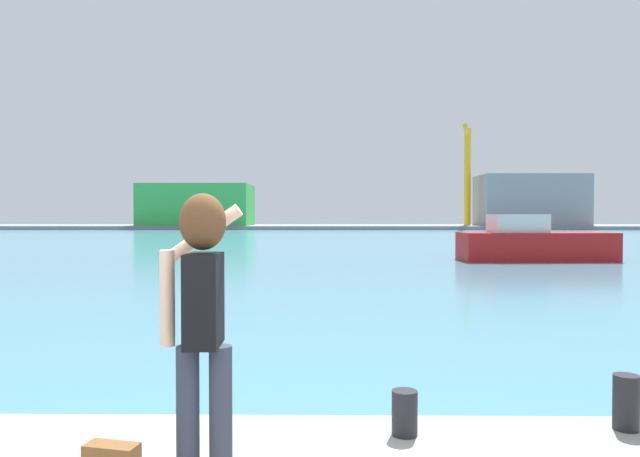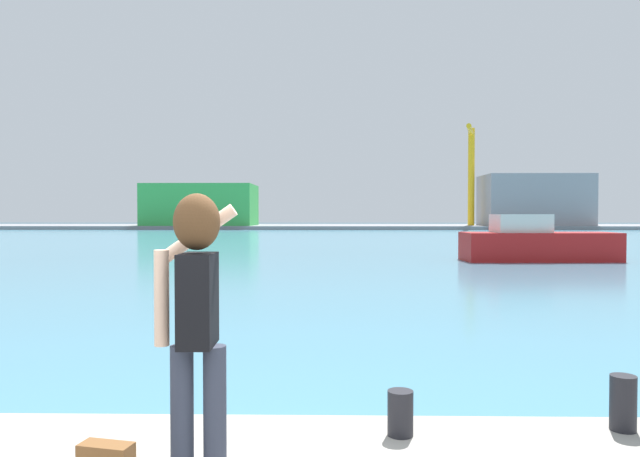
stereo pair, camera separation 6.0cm
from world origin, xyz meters
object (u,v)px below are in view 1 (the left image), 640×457
Objects in this scene: person_photographer at (202,305)px; warehouse_left at (198,205)px; harbor_bollard_2 at (626,402)px; boat_moored at (533,243)px; port_crane at (467,167)px; warehouse_right at (530,200)px; harbor_bollard at (405,413)px.

person_photographer is 90.06m from warehouse_left.
harbor_bollard_2 is (3.00, 0.88, -0.86)m from person_photographer.
boat_moored is 64.31m from port_crane.
port_crane is at bearing 77.48° from boat_moored.
port_crane reaches higher than boat_moored.
warehouse_left is at bearing 179.17° from port_crane.
person_photographer is 0.12× the size of port_crane.
harbor_bollard is at bearing -109.41° from warehouse_right.
person_photographer is 0.11× the size of warehouse_right.
warehouse_right reaches higher than harbor_bollard.
harbor_bollard is 0.02× the size of warehouse_left.
warehouse_right reaches higher than harbor_bollard_2.
warehouse_right reaches higher than boat_moored.
harbor_bollard_2 is 92.24m from warehouse_right.
warehouse_left is 51.62m from warehouse_right.
harbor_bollard_2 is at bearing -108.45° from warehouse_right.
harbor_bollard_2 is at bearing -75.19° from person_photographer.
harbor_bollard is (1.32, 0.75, -0.90)m from person_photographer.
person_photographer is at bearing -110.02° from warehouse_right.
warehouse_right is (32.17, 88.31, 2.76)m from person_photographer.
person_photographer is 0.24× the size of boat_moored.
warehouse_right is at bearing -21.61° from person_photographer.
port_crane is (-9.99, -1.00, 5.03)m from warehouse_right.
harbor_bollard is 0.05× the size of boat_moored.
harbor_bollard is at bearing -175.37° from harbor_bollard_2.
port_crane is (19.18, 86.43, 8.65)m from harbor_bollard_2.
boat_moored is at bearing -64.64° from warehouse_left.
port_crane is (20.86, 86.56, 8.69)m from harbor_bollard.
boat_moored is at bearing 72.36° from harbor_bollard_2.
warehouse_left is 1.06× the size of warehouse_right.
person_photographer is 0.11× the size of warehouse_left.
person_photographer is 90.42m from port_crane.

